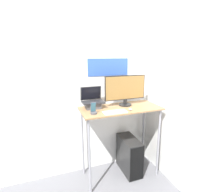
% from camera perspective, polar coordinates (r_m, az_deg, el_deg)
% --- Properties ---
extents(ground_plane, '(12.00, 12.00, 0.00)m').
position_cam_1_polar(ground_plane, '(2.78, 5.00, -27.03)').
color(ground_plane, slate).
extents(wall_back, '(6.00, 0.06, 2.60)m').
position_cam_1_polar(wall_back, '(2.72, -0.04, 2.82)').
color(wall_back, white).
rests_on(wall_back, ground_plane).
extents(wall_side_right, '(0.05, 6.00, 2.60)m').
position_cam_1_polar(wall_side_right, '(2.53, 18.96, 1.25)').
color(wall_side_right, white).
rests_on(wall_side_right, ground_plane).
extents(desk, '(1.13, 0.52, 1.07)m').
position_cam_1_polar(desk, '(2.51, 2.81, -7.02)').
color(desk, '#936D47').
rests_on(desk, ground_plane).
extents(laptop, '(0.29, 0.23, 0.29)m').
position_cam_1_polar(laptop, '(2.44, -6.33, -2.12)').
color(laptop, '#4C4C51').
rests_on(laptop, desk).
extents(monitor, '(0.63, 0.18, 0.44)m').
position_cam_1_polar(monitor, '(2.53, 4.38, 1.82)').
color(monitor, black).
rests_on(monitor, desk).
extents(keyboard, '(0.31, 0.13, 0.02)m').
position_cam_1_polar(keyboard, '(2.26, 0.99, -5.21)').
color(keyboard, silver).
rests_on(keyboard, desk).
extents(mouse, '(0.04, 0.06, 0.03)m').
position_cam_1_polar(mouse, '(2.35, 6.00, -4.36)').
color(mouse, '#99999E').
rests_on(mouse, desk).
extents(cell_phone, '(0.08, 0.08, 0.15)m').
position_cam_1_polar(cell_phone, '(2.21, -6.06, -4.89)').
color(cell_phone, '#4C4C51').
rests_on(cell_phone, desk).
extents(computer_tower, '(0.23, 0.51, 0.55)m').
position_cam_1_polar(computer_tower, '(2.88, 5.64, -18.61)').
color(computer_tower, black).
rests_on(computer_tower, ground_plane).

